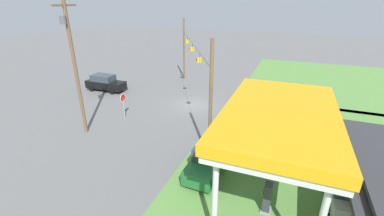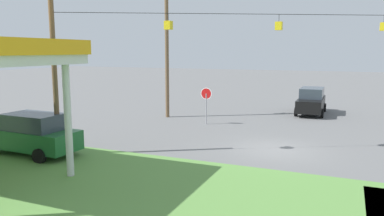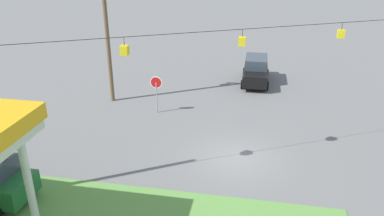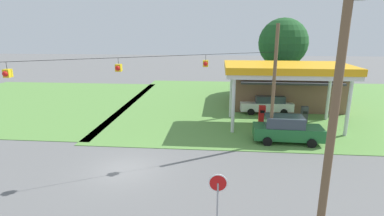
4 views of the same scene
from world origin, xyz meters
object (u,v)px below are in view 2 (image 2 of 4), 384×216
(car_at_pumps_front, at_px, (31,134))
(utility_pole_main, at_px, (166,34))
(stop_sign_roadside, at_px, (206,98))
(car_on_crossroad, at_px, (311,101))

(car_at_pumps_front, xyz_separation_m, utility_pole_main, (-1.32, -11.87, 5.18))
(car_at_pumps_front, xyz_separation_m, stop_sign_roadside, (-5.04, -10.41, 0.79))
(stop_sign_roadside, relative_size, utility_pole_main, 0.22)
(car_at_pumps_front, bearing_deg, stop_sign_roadside, -114.11)
(car_on_crossroad, xyz_separation_m, utility_pole_main, (9.91, 5.82, 5.17))
(car_at_pumps_front, xyz_separation_m, car_on_crossroad, (-11.23, -17.68, 0.01))
(car_on_crossroad, relative_size, stop_sign_roadside, 2.04)
(stop_sign_roadside, bearing_deg, car_at_pumps_front, -115.84)
(stop_sign_roadside, distance_m, utility_pole_main, 5.94)
(car_on_crossroad, xyz_separation_m, stop_sign_roadside, (6.19, 7.28, 0.78))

